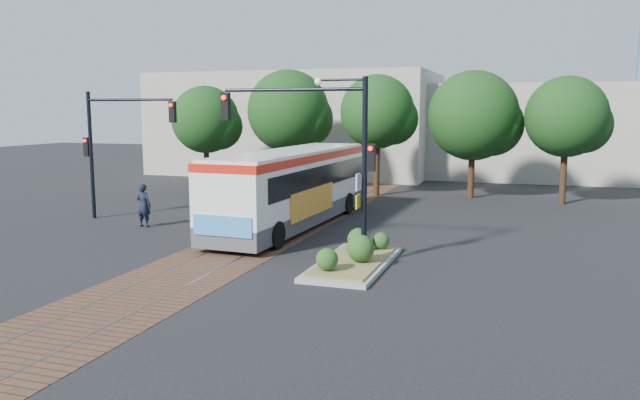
{
  "coord_description": "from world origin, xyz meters",
  "views": [
    {
      "loc": [
        10.2,
        -20.49,
        5.16
      ],
      "look_at": [
        2.38,
        2.71,
        1.6
      ],
      "focal_mm": 35.0,
      "sensor_mm": 36.0,
      "label": 1
    }
  ],
  "objects_px": {
    "signal_pole_left": "(110,138)",
    "parked_car": "(297,187)",
    "city_bus": "(293,184)",
    "officer": "(144,205)",
    "signal_pole_main": "(328,140)",
    "traffic_island": "(355,256)"
  },
  "relations": [
    {
      "from": "signal_pole_left",
      "to": "signal_pole_main",
      "type": "bearing_deg",
      "value": -21.45
    },
    {
      "from": "officer",
      "to": "traffic_island",
      "type": "bearing_deg",
      "value": 164.08
    },
    {
      "from": "signal_pole_main",
      "to": "traffic_island",
      "type": "bearing_deg",
      "value": -5.36
    },
    {
      "from": "city_bus",
      "to": "officer",
      "type": "xyz_separation_m",
      "value": [
        -6.19,
        -2.37,
        -0.92
      ]
    },
    {
      "from": "traffic_island",
      "to": "city_bus",
      "type": "bearing_deg",
      "value": 126.63
    },
    {
      "from": "officer",
      "to": "city_bus",
      "type": "bearing_deg",
      "value": -155.87
    },
    {
      "from": "officer",
      "to": "parked_car",
      "type": "height_order",
      "value": "officer"
    },
    {
      "from": "signal_pole_main",
      "to": "signal_pole_left",
      "type": "distance_m",
      "value": 13.14
    },
    {
      "from": "traffic_island",
      "to": "signal_pole_left",
      "type": "bearing_deg",
      "value": 159.64
    },
    {
      "from": "city_bus",
      "to": "signal_pole_main",
      "type": "relative_size",
      "value": 2.13
    },
    {
      "from": "signal_pole_left",
      "to": "parked_car",
      "type": "height_order",
      "value": "signal_pole_left"
    },
    {
      "from": "signal_pole_left",
      "to": "parked_car",
      "type": "distance_m",
      "value": 12.13
    },
    {
      "from": "parked_car",
      "to": "signal_pole_left",
      "type": "bearing_deg",
      "value": 147.85
    },
    {
      "from": "city_bus",
      "to": "signal_pole_left",
      "type": "xyz_separation_m",
      "value": [
        -8.67,
        -1.18,
        1.98
      ]
    },
    {
      "from": "signal_pole_main",
      "to": "parked_car",
      "type": "height_order",
      "value": "signal_pole_main"
    },
    {
      "from": "signal_pole_main",
      "to": "signal_pole_left",
      "type": "xyz_separation_m",
      "value": [
        -12.23,
        4.8,
        -0.29
      ]
    },
    {
      "from": "signal_pole_main",
      "to": "parked_car",
      "type": "xyz_separation_m",
      "value": [
        -6.86,
        15.17,
        -3.6
      ]
    },
    {
      "from": "city_bus",
      "to": "traffic_island",
      "type": "distance_m",
      "value": 7.73
    },
    {
      "from": "signal_pole_main",
      "to": "city_bus",
      "type": "bearing_deg",
      "value": 120.74
    },
    {
      "from": "city_bus",
      "to": "traffic_island",
      "type": "xyz_separation_m",
      "value": [
        4.52,
        -6.07,
        -1.56
      ]
    },
    {
      "from": "city_bus",
      "to": "signal_pole_main",
      "type": "xyz_separation_m",
      "value": [
        3.56,
        -5.98,
        2.27
      ]
    },
    {
      "from": "city_bus",
      "to": "parked_car",
      "type": "distance_m",
      "value": 9.85
    }
  ]
}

